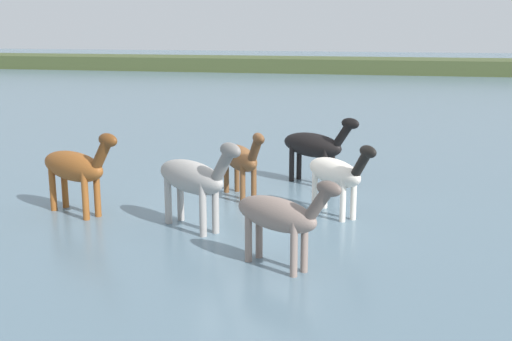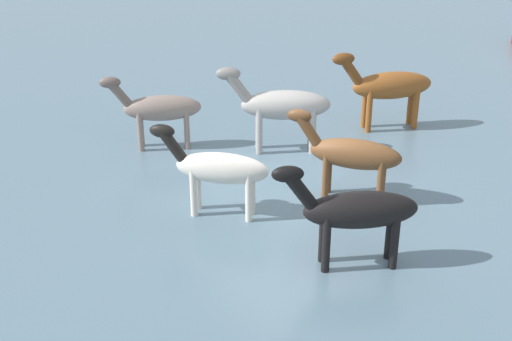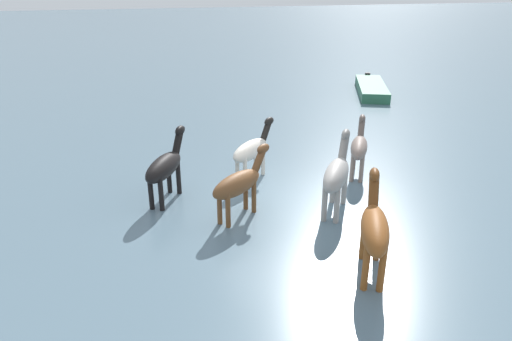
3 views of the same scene
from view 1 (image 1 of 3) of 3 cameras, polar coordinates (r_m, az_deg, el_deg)
The scene contains 8 objects.
ground_plane at distance 14.23m, azimuth 0.26°, elevation -3.61°, with size 173.54×173.54×0.00m, color slate.
distant_shoreline at distance 56.86m, azimuth 9.69°, elevation 8.60°, with size 156.18×6.00×2.40m, color #414D29.
horse_gray_outer at distance 12.77m, azimuth -5.59°, elevation -0.66°, with size 2.25×1.73×1.92m.
horse_rear_stallion at distance 13.76m, azimuth 7.16°, elevation -0.23°, with size 1.72×1.85×1.70m.
horse_dun_straggler at distance 15.08m, azimuth -1.35°, elevation 1.05°, with size 1.59×1.98×1.72m.
horse_dark_mare at distance 14.27m, azimuth -15.75°, elevation 0.29°, with size 2.36×1.40×1.90m.
horse_pinto_flank at distance 16.44m, azimuth 5.24°, elevation 2.21°, with size 2.20×1.55×1.83m.
horse_lead at distance 10.71m, azimuth 2.11°, elevation -4.00°, with size 2.04×1.38×1.68m.
Camera 1 is at (2.90, -13.33, 4.03)m, focal length 44.99 mm.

